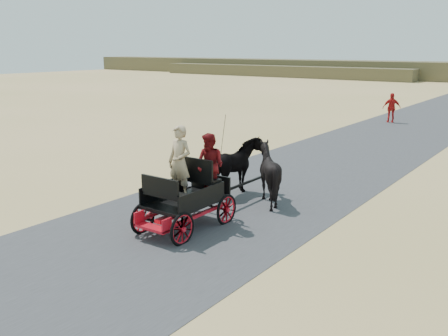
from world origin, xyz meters
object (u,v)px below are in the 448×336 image
Objects in this scene: pedestrian at (392,108)px; horse_left at (237,168)px; carriage at (186,214)px; horse_right at (269,173)px.

horse_left is at bearing 66.58° from pedestrian.
horse_right is (0.55, 3.00, 0.49)m from carriage.
carriage is at bearing 79.61° from horse_right.
horse_left is 1.18× the size of horse_right.
pedestrian is at bearing -86.60° from horse_left.
carriage is 20.56m from pedestrian.
horse_left is 1.10m from horse_right.
horse_right is at bearing -180.00° from horse_left.
horse_left is at bearing 0.00° from horse_right.
horse_right reaches higher than carriage.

